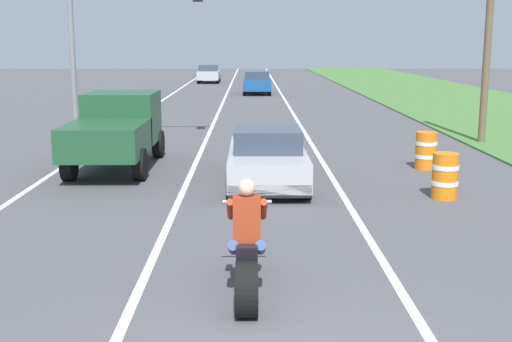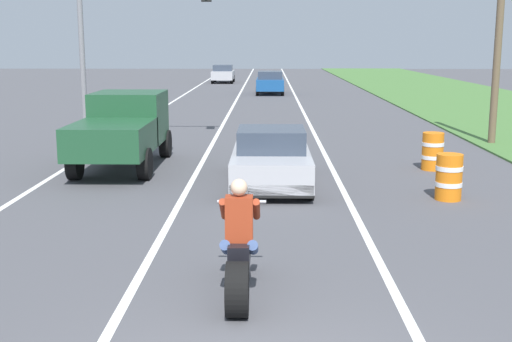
% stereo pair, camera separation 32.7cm
% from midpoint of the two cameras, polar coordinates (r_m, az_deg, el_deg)
% --- Properties ---
extents(lane_stripe_left_solid, '(0.14, 120.00, 0.01)m').
position_cam_midpoint_polar(lane_stripe_left_solid, '(26.68, -12.00, 3.59)').
color(lane_stripe_left_solid, white).
rests_on(lane_stripe_left_solid, ground).
extents(lane_stripe_right_solid, '(0.14, 120.00, 0.01)m').
position_cam_midpoint_polar(lane_stripe_right_solid, '(26.21, 3.65, 3.68)').
color(lane_stripe_right_solid, white).
rests_on(lane_stripe_right_solid, ground).
extents(lane_stripe_centre_dashed, '(0.14, 120.00, 0.01)m').
position_cam_midpoint_polar(lane_stripe_centre_dashed, '(26.20, -4.25, 3.67)').
color(lane_stripe_centre_dashed, white).
rests_on(lane_stripe_centre_dashed, ground).
extents(motorcycle_with_rider, '(0.70, 2.21, 1.62)m').
position_cam_midpoint_polar(motorcycle_with_rider, '(8.78, -1.86, -7.27)').
color(motorcycle_with_rider, black).
rests_on(motorcycle_with_rider, ground).
extents(sports_car_silver, '(1.84, 4.30, 1.37)m').
position_cam_midpoint_polar(sports_car_silver, '(15.76, 0.38, 1.09)').
color(sports_car_silver, '#B7B7BC').
rests_on(sports_car_silver, ground).
extents(pickup_truck_left_lane_dark_green, '(2.02, 4.80, 1.98)m').
position_cam_midpoint_polar(pickup_truck_left_lane_dark_green, '(18.14, -12.46, 3.67)').
color(pickup_truck_left_lane_dark_green, '#1E4C2D').
rests_on(pickup_truck_left_lane_dark_green, ground).
extents(traffic_light_mast_near, '(4.65, 0.34, 6.00)m').
position_cam_midpoint_polar(traffic_light_mast_near, '(22.66, -12.50, 12.42)').
color(traffic_light_mast_near, gray).
rests_on(traffic_light_mast_near, ground).
extents(utility_pole_roadside, '(0.24, 0.24, 7.34)m').
position_cam_midpoint_polar(utility_pole_roadside, '(23.26, 19.00, 11.23)').
color(utility_pole_roadside, brown).
rests_on(utility_pole_roadside, ground).
extents(construction_barrel_nearest, '(0.58, 0.58, 1.00)m').
position_cam_midpoint_polar(construction_barrel_nearest, '(14.87, 15.37, -0.40)').
color(construction_barrel_nearest, orange).
rests_on(construction_barrel_nearest, ground).
extents(construction_barrel_mid, '(0.58, 0.58, 1.00)m').
position_cam_midpoint_polar(construction_barrel_mid, '(18.25, 13.94, 1.74)').
color(construction_barrel_mid, orange).
rests_on(construction_barrel_mid, ground).
extents(distant_car_far_ahead, '(1.80, 4.00, 1.50)m').
position_cam_midpoint_polar(distant_car_far_ahead, '(43.78, -0.14, 7.66)').
color(distant_car_far_ahead, '#194C8C').
rests_on(distant_car_far_ahead, ground).
extents(distant_car_further_ahead, '(1.80, 4.00, 1.50)m').
position_cam_midpoint_polar(distant_car_further_ahead, '(56.20, -4.25, 8.37)').
color(distant_car_further_ahead, '#B2B2B7').
rests_on(distant_car_further_ahead, ground).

